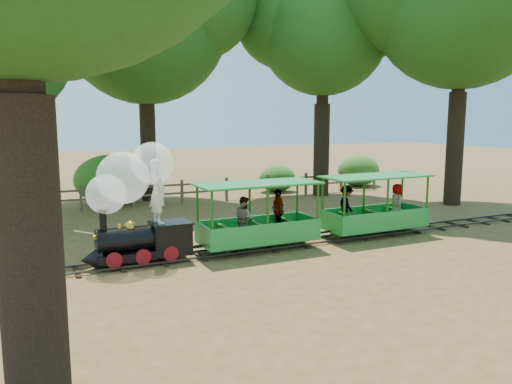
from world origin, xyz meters
name	(u,v)px	position (x,y,z in m)	size (l,w,h in m)	color
ground	(300,244)	(0.00, 0.00, 0.00)	(90.00, 90.00, 0.00)	olive
track	(300,242)	(0.00, 0.00, 0.07)	(22.00, 1.00, 0.10)	#3F3D3A
locomotive	(133,196)	(-4.63, 0.07, 1.70)	(2.64, 1.24, 3.03)	black
carriage_front	(259,222)	(-1.29, 0.04, 0.76)	(3.34, 1.43, 1.74)	green
carriage_rear	(372,210)	(2.53, 0.06, 0.77)	(3.34, 1.40, 1.74)	green
oak_nc	(142,10)	(-2.04, 9.60, 7.98)	(8.82, 7.76, 11.15)	#2D2116
oak_ne	(322,23)	(5.47, 7.58, 7.72)	(7.31, 6.44, 10.36)	#2D2116
fence	(205,188)	(0.00, 8.00, 0.58)	(18.10, 0.10, 1.00)	brown
shrub_west	(112,183)	(-3.61, 9.30, 0.87)	(2.51, 1.93, 1.74)	#2D6B1E
shrub_mid_w	(111,179)	(-3.66, 9.30, 1.02)	(2.96, 2.27, 2.05)	#2D6B1E
shrub_mid_e	(277,179)	(4.18, 9.30, 0.64)	(1.84, 1.42, 1.28)	#2D6B1E
shrub_east	(359,171)	(9.00, 9.30, 0.80)	(2.32, 1.79, 1.61)	#2D6B1E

